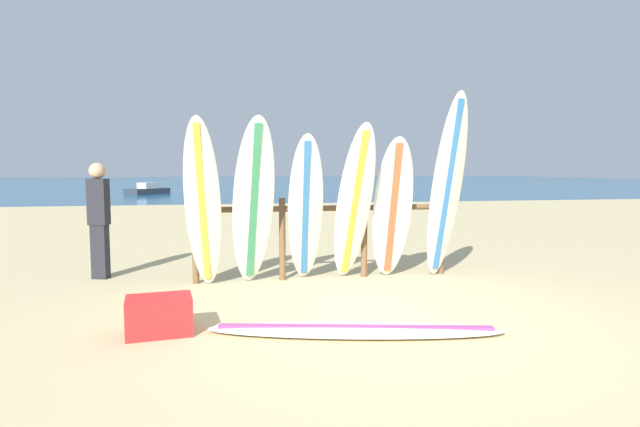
% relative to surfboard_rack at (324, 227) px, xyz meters
% --- Properties ---
extents(ground_plane, '(120.00, 120.00, 0.00)m').
position_rel_surfboard_rack_xyz_m(ground_plane, '(0.26, -2.25, -0.74)').
color(ground_plane, '#CCB784').
extents(ocean_water, '(120.00, 80.00, 0.01)m').
position_rel_surfboard_rack_xyz_m(ocean_water, '(0.26, 55.75, -0.74)').
color(ocean_water, '#1E5984').
rests_on(ocean_water, ground).
extents(surfboard_rack, '(3.67, 0.09, 1.16)m').
position_rel_surfboard_rack_xyz_m(surfboard_rack, '(0.00, 0.00, 0.00)').
color(surfboard_rack, brown).
rests_on(surfboard_rack, ground).
extents(surfboard_leaning_far_left, '(0.57, 0.72, 2.22)m').
position_rel_surfboard_rack_xyz_m(surfboard_leaning_far_left, '(-1.66, -0.35, 0.37)').
color(surfboard_leaning_far_left, beige).
rests_on(surfboard_leaning_far_left, ground).
extents(surfboard_leaning_left, '(0.66, 0.90, 2.23)m').
position_rel_surfboard_rack_xyz_m(surfboard_leaning_left, '(-1.01, -0.36, 0.37)').
color(surfboard_leaning_left, white).
rests_on(surfboard_leaning_left, ground).
extents(surfboard_leaning_center_left, '(0.55, 1.00, 2.02)m').
position_rel_surfboard_rack_xyz_m(surfboard_leaning_center_left, '(-0.32, -0.33, 0.26)').
color(surfboard_leaning_center_left, silver).
rests_on(surfboard_leaning_center_left, ground).
extents(surfboard_leaning_center, '(0.55, 1.08, 2.16)m').
position_rel_surfboard_rack_xyz_m(surfboard_leaning_center, '(0.33, -0.42, 0.33)').
color(surfboard_leaning_center, white).
rests_on(surfboard_leaning_center, ground).
extents(surfboard_leaning_center_right, '(0.58, 0.67, 2.00)m').
position_rel_surfboard_rack_xyz_m(surfboard_leaning_center_right, '(0.93, -0.25, 0.26)').
color(surfboard_leaning_center_right, white).
rests_on(surfboard_leaning_center_right, ground).
extents(surfboard_leaning_right, '(0.53, 0.76, 2.61)m').
position_rel_surfboard_rack_xyz_m(surfboard_leaning_right, '(1.68, -0.39, 0.56)').
color(surfboard_leaning_right, beige).
rests_on(surfboard_leaning_right, ground).
extents(surfboard_lying_on_sand, '(2.88, 1.10, 0.08)m').
position_rel_surfboard_rack_xyz_m(surfboard_lying_on_sand, '(-0.17, -2.45, -0.71)').
color(surfboard_lying_on_sand, white).
rests_on(surfboard_lying_on_sand, ground).
extents(beachgoer_standing, '(0.30, 0.24, 1.65)m').
position_rel_surfboard_rack_xyz_m(beachgoer_standing, '(-3.14, 0.57, 0.16)').
color(beachgoer_standing, '#26262D').
rests_on(beachgoer_standing, ground).
extents(small_boat_offshore, '(2.53, 2.92, 0.71)m').
position_rel_surfboard_rack_xyz_m(small_boat_offshore, '(-6.09, 25.61, -0.49)').
color(small_boat_offshore, '#333842').
rests_on(small_boat_offshore, ocean_water).
extents(cooler_box, '(0.65, 0.48, 0.36)m').
position_rel_surfboard_rack_xyz_m(cooler_box, '(-2.00, -2.13, -0.56)').
color(cooler_box, red).
rests_on(cooler_box, ground).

